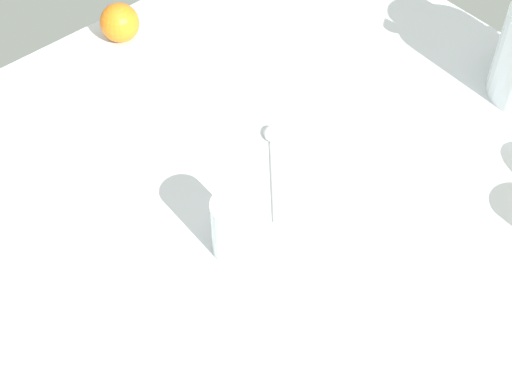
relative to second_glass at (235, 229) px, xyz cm
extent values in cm
cube|color=silver|center=(2.80, 2.61, -5.78)|extent=(121.49, 100.66, 3.00)
cylinder|color=white|center=(0.00, 0.00, 0.38)|extent=(6.19, 6.19, 9.32)
cylinder|color=yellow|center=(0.00, 0.00, -0.63)|extent=(5.44, 5.44, 7.30)
sphere|color=orange|center=(13.50, 46.23, -0.99)|extent=(6.59, 6.59, 6.59)
ellipsoid|color=silver|center=(17.39, 12.48, -3.78)|extent=(3.77, 3.89, 1.00)
cylinder|color=silver|center=(11.60, 5.49, -3.93)|extent=(10.09, 11.97, 0.70)
camera|label=1|loc=(-37.01, -46.94, 79.33)|focal=53.80mm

